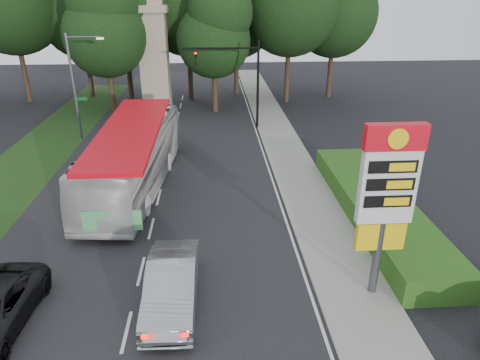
{
  "coord_description": "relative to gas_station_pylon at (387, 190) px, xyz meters",
  "views": [
    {
      "loc": [
        3.16,
        -11.09,
        10.86
      ],
      "look_at": [
        4.46,
        8.23,
        2.2
      ],
      "focal_mm": 32.0,
      "sensor_mm": 36.0,
      "label": 1
    }
  ],
  "objects": [
    {
      "name": "sedan_silver",
      "position": [
        -7.7,
        -0.1,
        -3.59
      ],
      "size": [
        1.88,
        5.21,
        1.71
      ],
      "primitive_type": "imported",
      "rotation": [
        0.0,
        0.0,
        -0.01
      ],
      "color": "#989B9F",
      "rests_on": "ground"
    },
    {
      "name": "tree_east_near",
      "position": [
        -3.2,
        35.01,
        5.23
      ],
      "size": [
        8.12,
        8.12,
        15.95
      ],
      "color": "#2D2116",
      "rests_on": "ground"
    },
    {
      "name": "tree_monument_left",
      "position": [
        -15.2,
        27.01,
        4.23
      ],
      "size": [
        7.28,
        7.28,
        14.3
      ],
      "color": "#2D2116",
      "rests_on": "ground"
    },
    {
      "name": "sidewalk_right",
      "position": [
        -0.7,
        10.01,
        -4.39
      ],
      "size": [
        3.0,
        80.0,
        0.12
      ],
      "primitive_type": "cube",
      "color": "gray",
      "rests_on": "ground"
    },
    {
      "name": "monument",
      "position": [
        -11.2,
        28.01,
        0.66
      ],
      "size": [
        3.0,
        3.0,
        10.05
      ],
      "color": "gray",
      "rests_on": "ground"
    },
    {
      "name": "gas_station_pylon",
      "position": [
        0.0,
        0.0,
        0.0
      ],
      "size": [
        2.1,
        0.45,
        6.85
      ],
      "color": "#59595E",
      "rests_on": "ground"
    },
    {
      "name": "road_surface",
      "position": [
        -9.2,
        10.01,
        -4.44
      ],
      "size": [
        14.0,
        80.0,
        0.02
      ],
      "primitive_type": "cube",
      "color": "black",
      "rests_on": "ground"
    },
    {
      "name": "traffic_signal_mast",
      "position": [
        -3.52,
        22.0,
        0.22
      ],
      "size": [
        6.1,
        0.35,
        7.2
      ],
      "color": "black",
      "rests_on": "ground"
    },
    {
      "name": "tree_monument_right",
      "position": [
        -5.7,
        27.51,
        3.56
      ],
      "size": [
        6.72,
        6.72,
        13.2
      ],
      "color": "#2D2116",
      "rests_on": "ground"
    },
    {
      "name": "hedge",
      "position": [
        2.3,
        6.01,
        -3.85
      ],
      "size": [
        3.0,
        14.0,
        1.2
      ],
      "primitive_type": "cube",
      "color": "#294F15",
      "rests_on": "ground"
    },
    {
      "name": "grass_verge_left",
      "position": [
        -18.7,
        16.01,
        -4.44
      ],
      "size": [
        5.0,
        50.0,
        0.02
      ],
      "primitive_type": "cube",
      "color": "#193814",
      "rests_on": "ground"
    },
    {
      "name": "streetlight_signs",
      "position": [
        -16.19,
        20.01,
        -0.01
      ],
      "size": [
        2.75,
        0.98,
        8.0
      ],
      "color": "#59595E",
      "rests_on": "ground"
    },
    {
      "name": "ground",
      "position": [
        -9.2,
        -1.99,
        -4.45
      ],
      "size": [
        120.0,
        120.0,
        0.0
      ],
      "primitive_type": "plane",
      "color": "black",
      "rests_on": "ground"
    },
    {
      "name": "transit_bus",
      "position": [
        -10.65,
        10.61,
        -2.58
      ],
      "size": [
        4.47,
        13.64,
        3.73
      ],
      "primitive_type": "imported",
      "rotation": [
        0.0,
        0.0,
        -0.1
      ],
      "color": "silver",
      "rests_on": "ground"
    }
  ]
}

